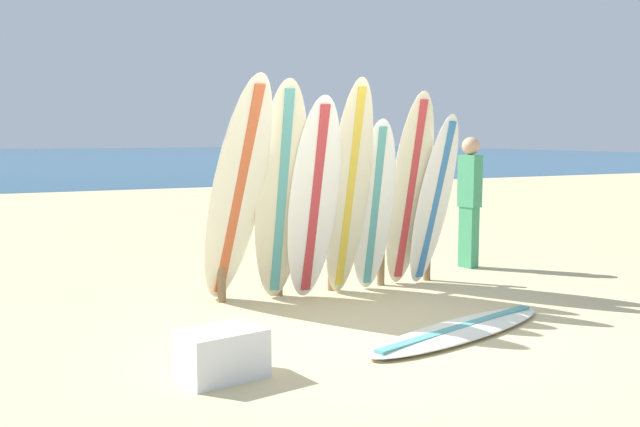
{
  "coord_description": "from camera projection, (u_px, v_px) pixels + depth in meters",
  "views": [
    {
      "loc": [
        -3.15,
        -5.48,
        1.76
      ],
      "look_at": [
        0.44,
        1.91,
        0.85
      ],
      "focal_mm": 39.71,
      "sensor_mm": 36.0,
      "label": 1
    }
  ],
  "objects": [
    {
      "name": "ocean_water",
      "position": [
        19.0,
        157.0,
        58.32
      ],
      "size": [
        120.0,
        80.0,
        0.01
      ],
      "primitive_type": "cube",
      "color": "navy",
      "rests_on": "ground"
    },
    {
      "name": "surfboard_leaning_center_right",
      "position": [
        374.0,
        207.0,
        7.83
      ],
      "size": [
        0.56,
        0.67,
        1.95
      ],
      "color": "white",
      "rests_on": "ground"
    },
    {
      "name": "surfboard_leaning_far_left",
      "position": [
        237.0,
        194.0,
        7.08
      ],
      "size": [
        0.68,
        1.23,
        2.35
      ],
      "color": "white",
      "rests_on": "ground"
    },
    {
      "name": "surfboard_leaning_far_right",
      "position": [
        434.0,
        201.0,
        8.17
      ],
      "size": [
        0.6,
        0.69,
        2.01
      ],
      "color": "white",
      "rests_on": "ground"
    },
    {
      "name": "surfboard_leaning_center_left",
      "position": [
        314.0,
        200.0,
        7.41
      ],
      "size": [
        0.57,
        0.62,
        2.18
      ],
      "color": "white",
      "rests_on": "ground"
    },
    {
      "name": "surfboard_rack",
      "position": [
        332.0,
        233.0,
        8.02
      ],
      "size": [
        2.71,
        0.09,
        1.1
      ],
      "color": "olive",
      "rests_on": "ground"
    },
    {
      "name": "surfboard_lying_on_sand",
      "position": [
        460.0,
        330.0,
        6.3
      ],
      "size": [
        2.41,
        1.21,
        0.08
      ],
      "color": "white",
      "rests_on": "ground"
    },
    {
      "name": "surfboard_leaning_right",
      "position": [
        409.0,
        191.0,
        8.05
      ],
      "size": [
        0.56,
        0.78,
        2.26
      ],
      "color": "beige",
      "rests_on": "ground"
    },
    {
      "name": "beachgoer_standing",
      "position": [
        470.0,
        196.0,
        9.39
      ],
      "size": [
        0.24,
        0.31,
        1.74
      ],
      "color": "#3F9966",
      "rests_on": "ground"
    },
    {
      "name": "surfboard_leaning_center",
      "position": [
        349.0,
        190.0,
        7.58
      ],
      "size": [
        0.51,
        0.71,
        2.37
      ],
      "color": "beige",
      "rests_on": "ground"
    },
    {
      "name": "ground_plane",
      "position": [
        368.0,
        329.0,
        6.46
      ],
      "size": [
        120.0,
        120.0,
        0.0
      ],
      "primitive_type": "plane",
      "color": "#CCB784"
    },
    {
      "name": "surfboard_leaning_left",
      "position": [
        281.0,
        194.0,
        7.3
      ],
      "size": [
        0.62,
        0.8,
        2.33
      ],
      "color": "beige",
      "rests_on": "ground"
    },
    {
      "name": "cooler_box",
      "position": [
        222.0,
        354.0,
        5.14
      ],
      "size": [
        0.66,
        0.5,
        0.36
      ],
      "primitive_type": "cube",
      "rotation": [
        0.0,
        0.0,
        0.18
      ],
      "color": "white",
      "rests_on": "ground"
    }
  ]
}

